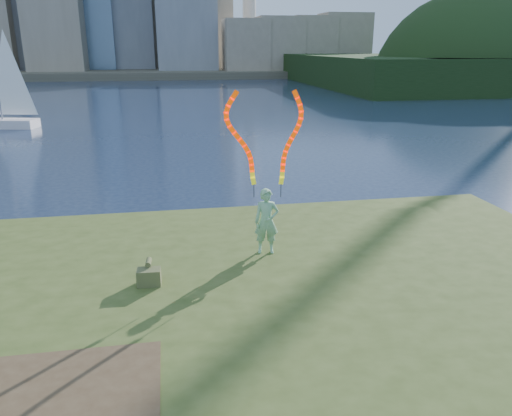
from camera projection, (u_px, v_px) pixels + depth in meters
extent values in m
plane|color=#1A2742|center=(195.00, 326.00, 9.73)|extent=(320.00, 320.00, 0.00)
cube|color=#3B4B1B|center=(204.00, 407.00, 7.34)|extent=(20.00, 18.00, 0.30)
cube|color=#3B4B1B|center=(202.00, 379.00, 7.55)|extent=(17.00, 15.00, 0.30)
cube|color=#3B4B1B|center=(201.00, 358.00, 7.66)|extent=(14.00, 12.00, 0.30)
cube|color=#4F4A3A|center=(165.00, 71.00, 98.50)|extent=(320.00, 40.00, 1.20)
imported|color=#237C2E|center=(267.00, 221.00, 10.97)|extent=(0.58, 0.43, 1.47)
cylinder|color=black|center=(254.00, 191.00, 10.85)|extent=(0.02, 0.02, 0.30)
cylinder|color=black|center=(281.00, 190.00, 10.87)|extent=(0.02, 0.02, 0.30)
cube|color=#4A4D2A|center=(149.00, 277.00, 9.63)|extent=(0.47, 0.33, 0.32)
cylinder|color=#4A4D2A|center=(149.00, 262.00, 9.76)|extent=(0.12, 0.31, 0.11)
cube|color=silver|center=(3.00, 124.00, 33.37)|extent=(4.69, 2.48, 0.63)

